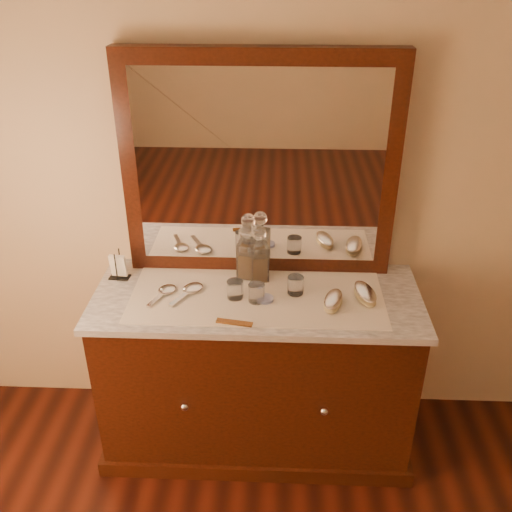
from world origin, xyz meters
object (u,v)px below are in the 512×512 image
at_px(dresser_cabinet, 257,372).
at_px(hand_mirror_inner, 191,290).
at_px(brush_far, 365,294).
at_px(hand_mirror_outer, 165,291).
at_px(decanter_left, 247,256).
at_px(napkin_rack, 118,267).
at_px(mirror_frame, 259,167).
at_px(decanter_right, 259,259).
at_px(brush_near, 333,301).
at_px(comb, 234,323).
at_px(pin_dish, 265,299).

bearing_deg(dresser_cabinet, hand_mirror_inner, 178.80).
relative_size(brush_far, hand_mirror_inner, 0.90).
distance_m(brush_far, hand_mirror_outer, 0.87).
distance_m(dresser_cabinet, decanter_left, 0.57).
bearing_deg(napkin_rack, decanter_left, 3.51).
relative_size(mirror_frame, napkin_rack, 8.76).
xyz_separation_m(dresser_cabinet, decanter_right, (0.00, 0.13, 0.55)).
distance_m(dresser_cabinet, brush_near, 0.57).
bearing_deg(brush_near, decanter_left, 148.75).
bearing_deg(mirror_frame, brush_near, -44.49).
bearing_deg(brush_far, decanter_right, 162.51).
distance_m(decanter_left, hand_mirror_inner, 0.30).
bearing_deg(decanter_left, hand_mirror_inner, -148.73).
height_order(dresser_cabinet, mirror_frame, mirror_frame).
bearing_deg(napkin_rack, hand_mirror_inner, -17.87).
height_order(brush_far, hand_mirror_inner, brush_far).
bearing_deg(hand_mirror_outer, brush_far, -0.45).
xyz_separation_m(comb, brush_near, (0.41, 0.15, 0.02)).
bearing_deg(hand_mirror_inner, brush_near, -7.50).
relative_size(decanter_left, hand_mirror_outer, 1.37).
height_order(napkin_rack, hand_mirror_inner, napkin_rack).
relative_size(pin_dish, napkin_rack, 0.54).
bearing_deg(pin_dish, dresser_cabinet, 127.50).
relative_size(napkin_rack, brush_far, 0.72).
relative_size(pin_dish, decanter_right, 0.27).
bearing_deg(decanter_left, mirror_frame, 60.69).
bearing_deg(hand_mirror_inner, pin_dish, -9.18).
distance_m(pin_dish, hand_mirror_inner, 0.33).
bearing_deg(hand_mirror_inner, mirror_frame, 39.08).
distance_m(napkin_rack, brush_far, 1.12).
distance_m(decanter_left, hand_mirror_outer, 0.40).
bearing_deg(brush_near, hand_mirror_inner, 172.50).
distance_m(mirror_frame, pin_dish, 0.57).
xyz_separation_m(decanter_left, brush_far, (0.52, -0.17, -0.08)).
bearing_deg(dresser_cabinet, decanter_left, 108.47).
bearing_deg(pin_dish, brush_near, -5.57).
distance_m(napkin_rack, decanter_right, 0.64).
bearing_deg(brush_far, hand_mirror_outer, 179.55).
relative_size(brush_near, hand_mirror_inner, 0.85).
xyz_separation_m(comb, decanter_right, (0.08, 0.35, 0.10)).
bearing_deg(dresser_cabinet, brush_far, -2.03).
bearing_deg(hand_mirror_inner, dresser_cabinet, -1.20).
bearing_deg(napkin_rack, brush_far, -6.91).
bearing_deg(napkin_rack, dresser_cabinet, -10.41).
relative_size(napkin_rack, decanter_left, 0.51).
bearing_deg(napkin_rack, decanter_right, 1.11).
bearing_deg(brush_far, hand_mirror_inner, 178.29).
distance_m(dresser_cabinet, brush_far, 0.66).
bearing_deg(brush_far, dresser_cabinet, 177.97).
distance_m(mirror_frame, napkin_rack, 0.79).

